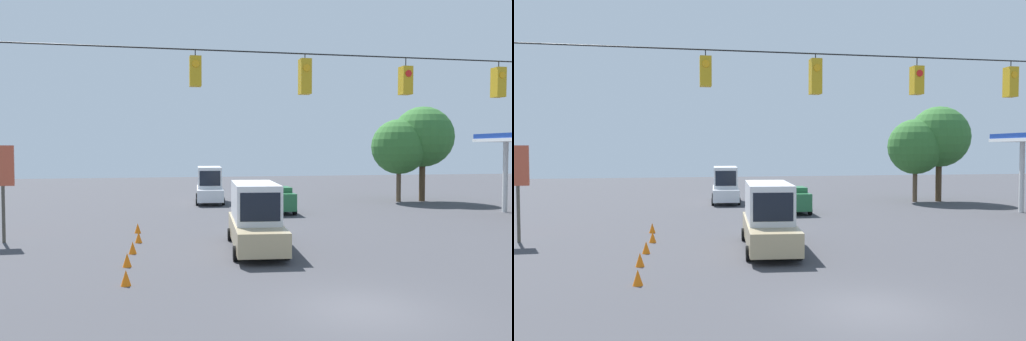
% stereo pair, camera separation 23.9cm
% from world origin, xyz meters
% --- Properties ---
extents(ground_plane, '(140.00, 140.00, 0.00)m').
position_xyz_m(ground_plane, '(0.00, 0.00, 0.00)').
color(ground_plane, '#3D3D42').
extents(overhead_signal_span, '(23.43, 0.38, 8.07)m').
position_xyz_m(overhead_signal_span, '(-0.02, -0.73, 5.21)').
color(overhead_signal_span, '#4C473D').
rests_on(overhead_signal_span, ground_plane).
extents(box_truck_white_withflow_deep, '(2.76, 6.93, 3.11)m').
position_xyz_m(box_truck_white_withflow_deep, '(1.45, -30.05, 1.52)').
color(box_truck_white_withflow_deep, silver).
rests_on(box_truck_white_withflow_deep, ground_plane).
extents(box_truck_tan_withflow_mid, '(2.84, 7.32, 3.07)m').
position_xyz_m(box_truck_tan_withflow_mid, '(1.41, -9.33, 1.51)').
color(box_truck_tan_withflow_mid, tan).
rests_on(box_truck_tan_withflow_mid, ground_plane).
extents(sedan_green_oncoming_deep, '(2.03, 4.14, 1.90)m').
position_xyz_m(sedan_green_oncoming_deep, '(-2.82, -21.88, 0.99)').
color(sedan_green_oncoming_deep, '#236038').
rests_on(sedan_green_oncoming_deep, ground_plane).
extents(traffic_cone_nearest, '(0.36, 0.36, 0.56)m').
position_xyz_m(traffic_cone_nearest, '(6.96, -3.92, 0.28)').
color(traffic_cone_nearest, orange).
rests_on(traffic_cone_nearest, ground_plane).
extents(traffic_cone_second, '(0.36, 0.36, 0.56)m').
position_xyz_m(traffic_cone_second, '(7.08, -6.73, 0.28)').
color(traffic_cone_second, orange).
rests_on(traffic_cone_second, ground_plane).
extents(traffic_cone_third, '(0.36, 0.36, 0.56)m').
position_xyz_m(traffic_cone_third, '(6.99, -9.22, 0.28)').
color(traffic_cone_third, orange).
rests_on(traffic_cone_third, ground_plane).
extents(traffic_cone_fourth, '(0.36, 0.36, 0.56)m').
position_xyz_m(traffic_cone_fourth, '(6.83, -11.86, 0.28)').
color(traffic_cone_fourth, orange).
rests_on(traffic_cone_fourth, ground_plane).
extents(traffic_cone_fifth, '(0.36, 0.36, 0.56)m').
position_xyz_m(traffic_cone_fifth, '(6.99, -14.81, 0.28)').
color(traffic_cone_fifth, orange).
rests_on(traffic_cone_fifth, ground_plane).
extents(tree_horizon_left, '(5.37, 5.37, 8.45)m').
position_xyz_m(tree_horizon_left, '(-17.31, -27.33, 5.73)').
color(tree_horizon_left, '#4C3823').
rests_on(tree_horizon_left, ground_plane).
extents(tree_horizon_right, '(4.86, 4.86, 7.31)m').
position_xyz_m(tree_horizon_right, '(-15.07, -27.36, 4.87)').
color(tree_horizon_right, brown).
rests_on(tree_horizon_right, ground_plane).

